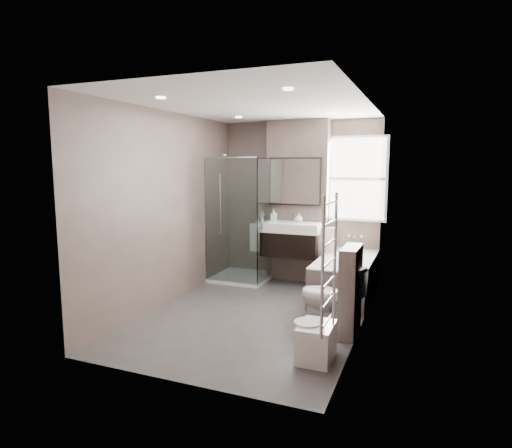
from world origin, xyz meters
The scene contains 15 objects.
room centered at (0.00, 0.00, 1.30)m, with size 2.70×3.90×2.70m.
vanity_pier centered at (0.00, 1.77, 1.30)m, with size 1.00×0.25×2.60m, color #61534C.
vanity centered at (0.00, 1.43, 0.74)m, with size 0.95×0.47×0.66m.
mirror_cabinet centered at (0.00, 1.61, 1.63)m, with size 0.86×0.08×0.76m.
towel_left centered at (-0.56, 1.40, 0.72)m, with size 0.24×0.06×0.44m, color silver.
towel_right centered at (0.56, 1.40, 0.72)m, with size 0.24×0.06×0.44m, color silver.
shower_enclosure centered at (-0.75, 1.35, 0.49)m, with size 0.90×0.90×2.00m.
bathtub centered at (0.92, 1.10, 0.32)m, with size 0.75×1.60×0.57m.
window centered at (0.90, 1.88, 1.68)m, with size 0.98×0.06×1.33m.
toilet centered at (0.97, -0.19, 0.38)m, with size 0.42×0.74×0.75m, color white.
cistern_box centered at (1.21, -0.25, 0.50)m, with size 0.19×0.55×1.00m.
bidet centered at (1.01, -1.02, 0.19)m, with size 0.40×0.45×0.47m.
towel_radiator centered at (1.25, -1.60, 1.12)m, with size 0.03×0.49×1.10m.
soap_bottle_a centered at (-0.31, 1.48, 1.09)m, with size 0.08×0.08×0.18m, color white.
soap_bottle_b centered at (0.11, 1.48, 1.07)m, with size 0.11×0.11×0.15m, color white.
Camera 1 is at (1.95, -4.92, 1.90)m, focal length 30.00 mm.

